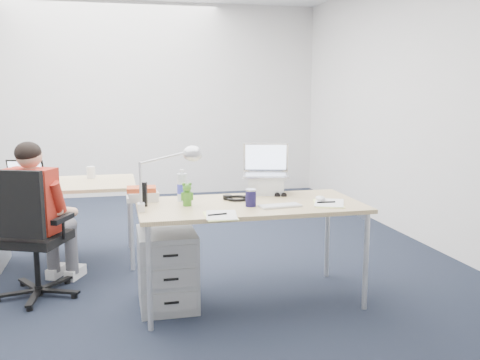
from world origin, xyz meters
name	(u,v)px	position (x,y,z in m)	size (l,w,h in m)	color
floor	(122,273)	(0.00, 0.00, 0.00)	(7.00, 7.00, 0.00)	black
room	(115,68)	(0.00, 0.00, 1.71)	(6.02, 7.02, 2.80)	silver
desk_near	(250,210)	(0.91, -0.83, 0.68)	(1.60, 0.80, 0.73)	tan
desk_far	(42,189)	(-0.66, 0.40, 0.68)	(1.60, 0.80, 0.73)	tan
office_chair	(34,261)	(-0.64, -0.41, 0.28)	(0.82, 0.82, 0.99)	black
seated_person	(43,216)	(-0.58, -0.26, 0.59)	(0.54, 0.69, 1.16)	#A52417
drawer_pedestal_near	(167,268)	(0.31, -0.79, 0.28)	(0.40, 0.50, 0.55)	#989C9D
silver_laptop	(266,169)	(1.13, -0.48, 0.92)	(0.36, 0.29, 0.38)	silver
wireless_keyboard	(280,206)	(1.09, -0.99, 0.74)	(0.29, 0.12, 0.01)	white
computer_mouse	(320,199)	(1.44, -0.87, 0.75)	(0.07, 0.11, 0.04)	white
headphones	(238,197)	(0.85, -0.69, 0.75)	(0.22, 0.17, 0.04)	black
can_koozie	(251,198)	(0.89, -0.93, 0.79)	(0.07, 0.07, 0.12)	#191541
water_bottle	(182,185)	(0.45, -0.63, 0.85)	(0.07, 0.07, 0.23)	silver
bear_figurine	(187,194)	(0.46, -0.81, 0.81)	(0.09, 0.07, 0.17)	#2C7820
book_stack	(142,194)	(0.16, -0.56, 0.78)	(0.23, 0.17, 0.10)	silver
cordless_phone	(144,194)	(0.16, -0.76, 0.82)	(0.05, 0.03, 0.17)	black
papers_left	(220,216)	(0.62, -1.18, 0.73)	(0.20, 0.28, 0.01)	#F3FF93
papers_right	(329,203)	(1.45, -0.98, 0.73)	(0.20, 0.29, 0.01)	#F3FF93
sunglasses	(281,195)	(1.20, -0.64, 0.74)	(0.10, 0.04, 0.02)	black
desk_lamp	(161,177)	(0.27, -0.91, 0.96)	(0.40, 0.15, 0.45)	silver
dark_laptop	(19,174)	(-0.81, 0.23, 0.85)	(0.33, 0.32, 0.24)	black
far_cup	(91,172)	(-0.25, 0.61, 0.78)	(0.08, 0.08, 0.11)	white
far_papers	(5,183)	(-0.98, 0.50, 0.73)	(0.22, 0.32, 0.01)	white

